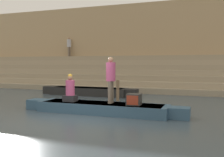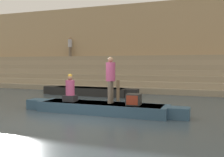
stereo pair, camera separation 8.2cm
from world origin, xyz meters
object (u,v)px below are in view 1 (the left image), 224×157
person_rowing (70,90)px  moored_boat_shore (88,91)px  person_on_steps (69,45)px  person_standing (111,77)px  tv_set (134,99)px  mooring_post (118,92)px  rowboat_main (102,108)px

person_rowing → moored_boat_shore: (-1.60, 5.12, -0.60)m
person_on_steps → person_rowing: bearing=-160.6°
person_standing → person_rowing: (-1.73, -0.12, -0.59)m
person_rowing → tv_set: person_rowing is taller
mooring_post → person_on_steps: person_on_steps is taller
person_standing → tv_set: 1.29m
tv_set → person_on_steps: (-9.17, 11.45, 2.95)m
person_rowing → moored_boat_shore: person_rowing is taller
person_standing → person_rowing: person_standing is taller
rowboat_main → tv_set: tv_set is taller
moored_boat_shore → person_on_steps: size_ratio=3.63×
person_on_steps → moored_boat_shore: bearing=-152.4°
person_rowing → mooring_post: (1.11, 2.79, -0.29)m
mooring_post → rowboat_main: bearing=-84.8°
rowboat_main → person_rowing: person_rowing is taller
tv_set → moored_boat_shore: bearing=130.8°
tv_set → person_on_steps: bearing=129.6°
rowboat_main → mooring_post: size_ratio=5.91×
moored_boat_shore → person_on_steps: bearing=127.5°
person_on_steps → person_standing: bearing=-154.1°
rowboat_main → person_rowing: (-1.36, -0.07, 0.64)m
person_standing → mooring_post: bearing=102.8°
moored_boat_shore → person_on_steps: (-4.87, 6.31, 3.31)m
rowboat_main → person_on_steps: bearing=125.6°
rowboat_main → moored_boat_shore: (-2.95, 5.05, 0.04)m
mooring_post → tv_set: bearing=-60.4°
rowboat_main → person_rowing: size_ratio=5.91×
tv_set → person_standing: bearing=172.7°
tv_set → person_on_steps: person_on_steps is taller
moored_boat_shore → person_on_steps: 8.63m
person_rowing → mooring_post: bearing=73.2°
mooring_post → person_on_steps: (-7.58, 8.65, 3.00)m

